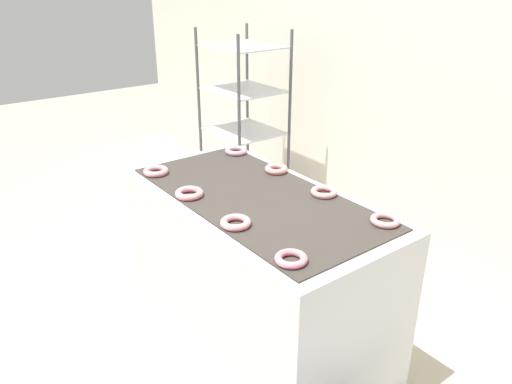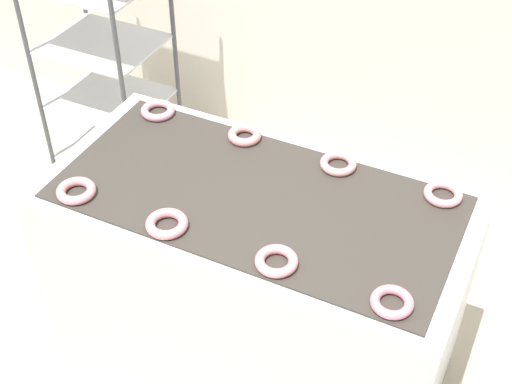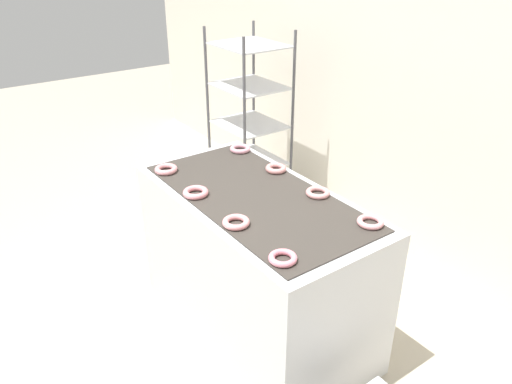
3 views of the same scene
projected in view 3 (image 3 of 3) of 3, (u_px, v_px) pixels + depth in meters
The scene contains 12 objects.
ground_plane at pixel (168, 368), 2.94m from camera, with size 14.00×14.00×0.00m, color #B2A893.
wall_back at pixel (433, 79), 3.39m from camera, with size 8.00×0.05×2.80m.
fryer_machine at pixel (256, 265), 3.05m from camera, with size 1.55×0.78×0.96m.
baking_rack_cart at pixel (250, 125), 4.27m from camera, with size 0.58×0.51×1.62m.
donut_near_left at pixel (166, 169), 3.10m from camera, with size 0.14×0.14×0.03m, color #D78A8E.
donut_near_midleft at pixel (196, 192), 2.82m from camera, with size 0.15×0.15×0.03m, color pink.
donut_near_midright at pixel (236, 222), 2.53m from camera, with size 0.14×0.14×0.03m, color pink.
donut_near_right at pixel (283, 258), 2.25m from camera, with size 0.13×0.13×0.03m, color pink.
donut_far_left at pixel (240, 149), 3.39m from camera, with size 0.14×0.14×0.03m, color #D08D9C.
donut_far_midleft at pixel (276, 168), 3.11m from camera, with size 0.13×0.13×0.03m, color #D58B88.
donut_far_midright at pixel (318, 193), 2.82m from camera, with size 0.14×0.14×0.03m, color #D89190.
donut_far_right at pixel (370, 222), 2.53m from camera, with size 0.14×0.14×0.03m, color pink.
Camera 3 is at (2.03, -0.81, 2.27)m, focal length 35.00 mm.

